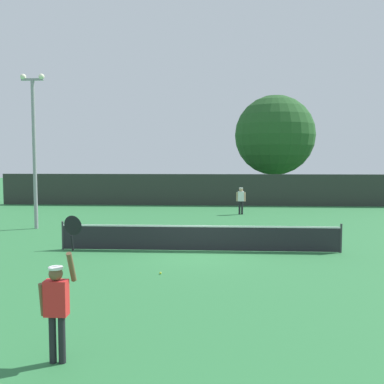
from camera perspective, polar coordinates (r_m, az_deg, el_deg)
ground_plane at (r=16.46m, az=0.97°, el=-7.70°), size 120.00×120.00×0.00m
tennis_net at (r=16.36m, az=0.97°, el=-5.94°), size 10.47×0.08×1.07m
perimeter_fence at (r=32.10m, az=2.10°, el=0.29°), size 30.93×0.12×2.31m
player_serving at (r=7.85m, az=-17.19°, el=-13.24°), size 0.68×0.39×2.49m
player_receiving at (r=27.10m, az=6.40°, el=-0.79°), size 0.57×0.24×1.66m
tennis_ball at (r=13.28m, az=-4.14°, el=-10.52°), size 0.07×0.07×0.07m
light_pole at (r=22.70m, az=-19.93°, el=6.32°), size 1.18×0.28×7.52m
large_tree at (r=38.30m, az=10.77°, el=7.28°), size 6.81×6.81×8.85m
parked_car_near at (r=38.21m, az=5.01°, el=0.36°), size 2.47×4.43×1.69m
parked_car_mid at (r=41.44m, az=11.70°, el=0.60°), size 1.98×4.23×1.69m
parked_car_far at (r=39.65m, az=17.63°, el=0.32°), size 2.41×4.40×1.69m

